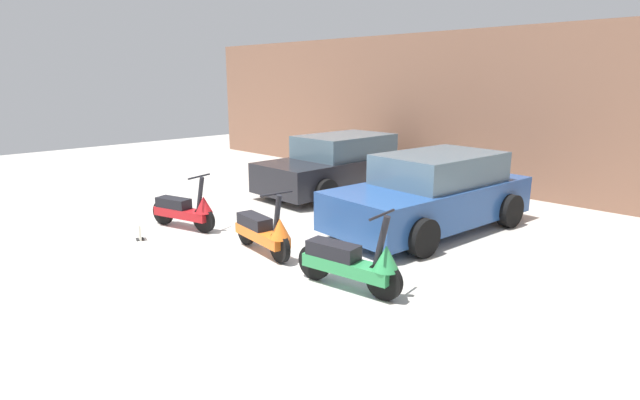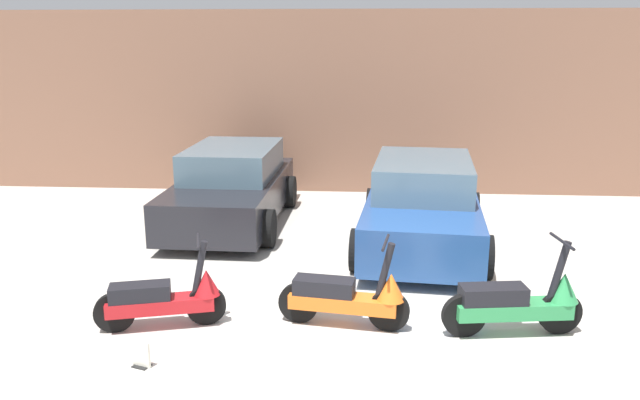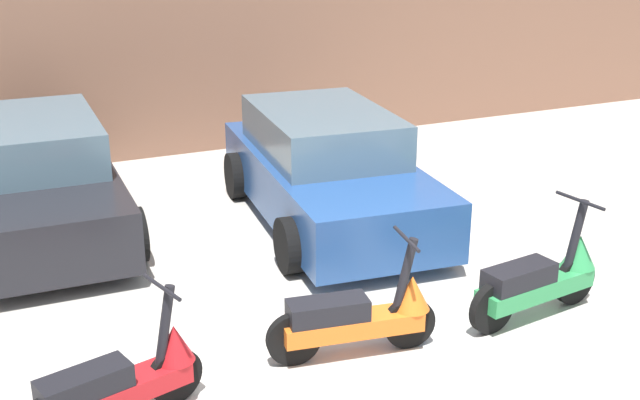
{
  "view_description": "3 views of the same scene",
  "coord_description": "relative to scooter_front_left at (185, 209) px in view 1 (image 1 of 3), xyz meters",
  "views": [
    {
      "loc": [
        5.62,
        -3.72,
        2.57
      ],
      "look_at": [
        0.02,
        1.91,
        0.62
      ],
      "focal_mm": 28.0,
      "sensor_mm": 36.0,
      "label": 1
    },
    {
      "loc": [
        0.16,
        -5.59,
        3.05
      ],
      "look_at": [
        -0.42,
        2.61,
        0.94
      ],
      "focal_mm": 35.0,
      "sensor_mm": 36.0,
      "label": 2
    },
    {
      "loc": [
        -2.67,
        -4.5,
        3.5
      ],
      "look_at": [
        0.2,
        1.89,
        0.95
      ],
      "focal_mm": 45.0,
      "sensor_mm": 36.0,
      "label": 3
    }
  ],
  "objects": [
    {
      "name": "scooter_front_right",
      "position": [
        1.98,
        0.15,
        0.01
      ],
      "size": [
        1.45,
        0.55,
        1.01
      ],
      "rotation": [
        0.0,
        0.0,
        -0.15
      ],
      "color": "black",
      "rests_on": "ground_plane"
    },
    {
      "name": "car_rear_center",
      "position": [
        3.02,
        3.06,
        0.28
      ],
      "size": [
        2.15,
        4.0,
        1.31
      ],
      "rotation": [
        0.0,
        0.0,
        -1.67
      ],
      "color": "navy",
      "rests_on": "ground_plane"
    },
    {
      "name": "scooter_front_left",
      "position": [
        0.0,
        0.0,
        0.0
      ],
      "size": [
        1.38,
        0.64,
        0.98
      ],
      "rotation": [
        0.0,
        0.0,
        0.27
      ],
      "color": "black",
      "rests_on": "ground_plane"
    },
    {
      "name": "scooter_front_center",
      "position": [
        3.78,
        0.09,
        0.03
      ],
      "size": [
        1.51,
        0.56,
        1.06
      ],
      "rotation": [
        0.0,
        0.0,
        0.14
      ],
      "color": "black",
      "rests_on": "ground_plane"
    },
    {
      "name": "ground_plane",
      "position": [
        1.95,
        -0.56,
        -0.35
      ],
      "size": [
        28.0,
        28.0,
        0.0
      ],
      "primitive_type": "plane",
      "color": "beige"
    },
    {
      "name": "wall_back",
      "position": [
        1.95,
        6.5,
        1.47
      ],
      "size": [
        19.6,
        0.12,
        3.65
      ],
      "primitive_type": "cube",
      "color": "#845B47",
      "rests_on": "ground_plane"
    },
    {
      "name": "car_rear_left",
      "position": [
        -0.12,
        4.07,
        0.27
      ],
      "size": [
        1.93,
        3.87,
        1.3
      ],
      "rotation": [
        0.0,
        0.0,
        -1.59
      ],
      "color": "black",
      "rests_on": "ground_plane"
    },
    {
      "name": "placard_near_left_scooter",
      "position": [
        0.01,
        -0.86,
        -0.23
      ],
      "size": [
        0.2,
        0.16,
        0.26
      ],
      "rotation": [
        0.0,
        0.0,
        -0.32
      ],
      "color": "black",
      "rests_on": "ground_plane"
    }
  ]
}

